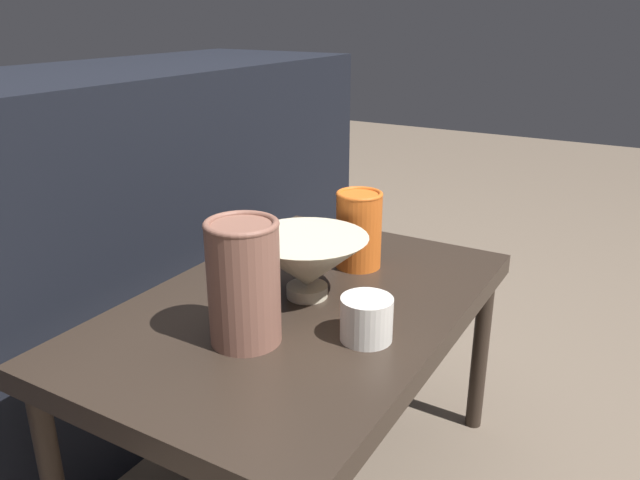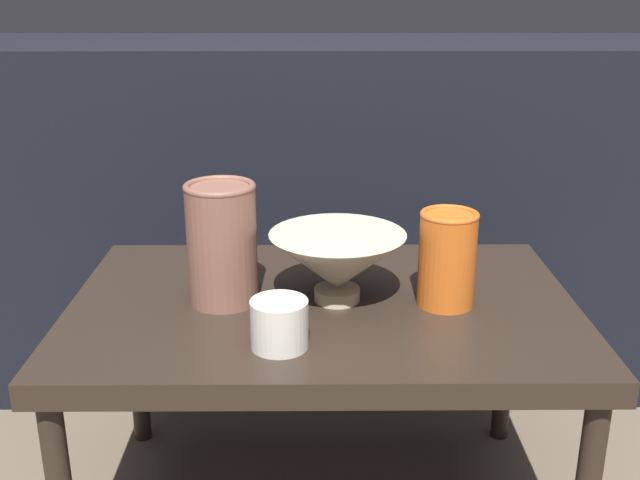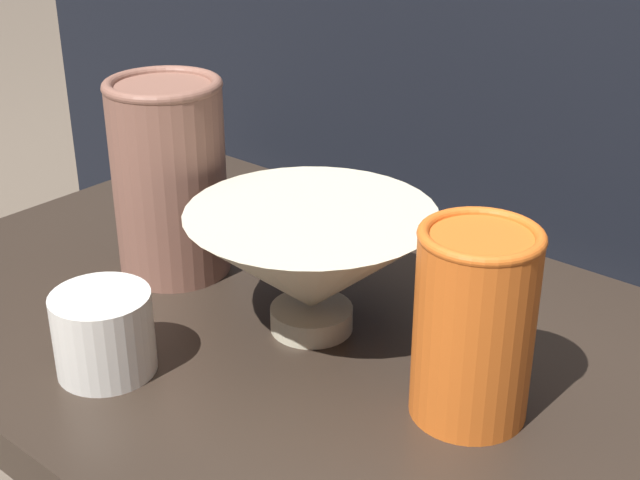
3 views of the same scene
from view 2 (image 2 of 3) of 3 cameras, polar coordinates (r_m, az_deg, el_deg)
name	(u,v)px [view 2 (image 2 of 3)]	position (r m, az deg, el deg)	size (l,w,h in m)	color
table	(323,323)	(1.26, 0.21, -6.31)	(0.83, 0.54, 0.42)	#2D231C
couch_backdrop	(320,210)	(1.81, 0.01, 2.31)	(1.69, 0.50, 0.79)	black
bowl	(337,262)	(1.22, 1.33, -1.67)	(0.22, 0.22, 0.12)	beige
vase_textured_left	(222,242)	(1.21, -7.50, -0.18)	(0.12, 0.12, 0.20)	brown
vase_colorful_right	(447,258)	(1.22, 9.67, -1.32)	(0.09, 0.09, 0.16)	orange
cup	(279,324)	(1.08, -3.11, -6.40)	(0.08, 0.08, 0.07)	silver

